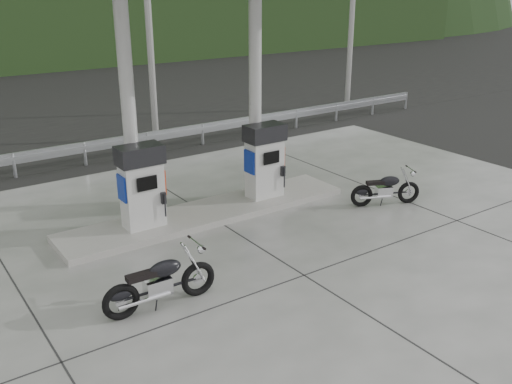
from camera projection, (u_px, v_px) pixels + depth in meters
ground at (272, 256)px, 11.36m from camera, size 160.00×160.00×0.00m
forecourt_apron at (272, 256)px, 11.36m from camera, size 18.00×14.00×0.02m
pump_island at (209, 213)px, 13.25m from camera, size 7.00×1.40×0.15m
gas_pump_left at (142, 187)px, 12.05m from camera, size 0.95×0.55×1.80m
gas_pump_right at (265, 161)px, 13.77m from camera, size 0.95×0.55×1.80m
canopy_column_left at (129, 109)px, 11.80m from camera, size 0.30×0.30×5.00m
canopy_column_right at (255, 92)px, 13.52m from camera, size 0.30×0.30×5.00m
guardrail at (116, 137)px, 17.27m from camera, size 26.00×0.16×1.42m
road at (80, 135)px, 20.20m from camera, size 60.00×7.00×0.01m
utility_pole_b at (149, 19)px, 18.34m from camera, size 0.22×0.22×8.00m
utility_pole_c at (352, 11)px, 23.17m from camera, size 0.22×0.22×8.00m
motorcycle_left at (160, 283)px, 9.43m from camera, size 1.90×0.66×0.89m
motorcycle_right at (386, 189)px, 13.81m from camera, size 1.71×1.14×0.78m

